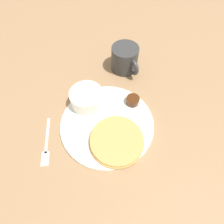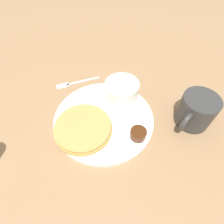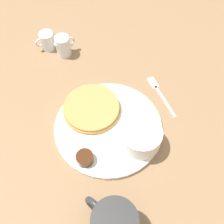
{
  "view_description": "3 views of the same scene",
  "coord_description": "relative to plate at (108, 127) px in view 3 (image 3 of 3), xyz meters",
  "views": [
    {
      "loc": [
        0.05,
        -0.23,
        0.46
      ],
      "look_at": [
        0.01,
        0.02,
        0.05
      ],
      "focal_mm": 28.0,
      "sensor_mm": 36.0,
      "label": 1
    },
    {
      "loc": [
        0.28,
        -0.0,
        0.4
      ],
      "look_at": [
        -0.0,
        0.02,
        0.03
      ],
      "focal_mm": 28.0,
      "sensor_mm": 36.0,
      "label": 2
    },
    {
      "loc": [
        0.04,
        0.34,
        0.63
      ],
      "look_at": [
        -0.01,
        -0.02,
        0.05
      ],
      "focal_mm": 45.0,
      "sensor_mm": 36.0,
      "label": 3
    }
  ],
  "objects": [
    {
      "name": "butter_ramekin",
      "position": [
        -0.07,
        0.07,
        0.02
      ],
      "size": [
        0.05,
        0.05,
        0.04
      ],
      "color": "white",
      "rests_on": "plate"
    },
    {
      "name": "creamer_pitcher_far",
      "position": [
        0.14,
        -0.31,
        0.02
      ],
      "size": [
        0.06,
        0.04,
        0.06
      ],
      "color": "white",
      "rests_on": "ground_plane"
    },
    {
      "name": "ground_plane",
      "position": [
        0.0,
        0.0,
        -0.01
      ],
      "size": [
        4.0,
        4.0,
        0.0
      ],
      "primitive_type": "plane",
      "color": "#93704C"
    },
    {
      "name": "fork",
      "position": [
        -0.15,
        -0.09,
        -0.0
      ],
      "size": [
        0.05,
        0.14,
        0.0
      ],
      "color": "silver",
      "rests_on": "ground_plane"
    },
    {
      "name": "syrup_cup",
      "position": [
        0.07,
        0.08,
        0.02
      ],
      "size": [
        0.04,
        0.04,
        0.02
      ],
      "color": "#47230F",
      "rests_on": "plate"
    },
    {
      "name": "bowl",
      "position": [
        -0.07,
        0.06,
        0.04
      ],
      "size": [
        0.1,
        0.1,
        0.05
      ],
      "color": "white",
      "rests_on": "plate"
    },
    {
      "name": "coffee_mug",
      "position": [
        0.02,
        0.24,
        0.04
      ],
      "size": [
        0.1,
        0.11,
        0.09
      ],
      "color": "#333333",
      "rests_on": "ground_plane"
    },
    {
      "name": "plate",
      "position": [
        0.0,
        0.0,
        0.0
      ],
      "size": [
        0.27,
        0.27,
        0.01
      ],
      "color": "white",
      "rests_on": "ground_plane"
    },
    {
      "name": "creamer_pitcher_near",
      "position": [
        0.09,
        -0.28,
        0.03
      ],
      "size": [
        0.06,
        0.04,
        0.07
      ],
      "color": "white",
      "rests_on": "ground_plane"
    },
    {
      "name": "pancake_stack",
      "position": [
        0.04,
        -0.05,
        0.01
      ],
      "size": [
        0.15,
        0.15,
        0.02
      ],
      "color": "tan",
      "rests_on": "plate"
    }
  ]
}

